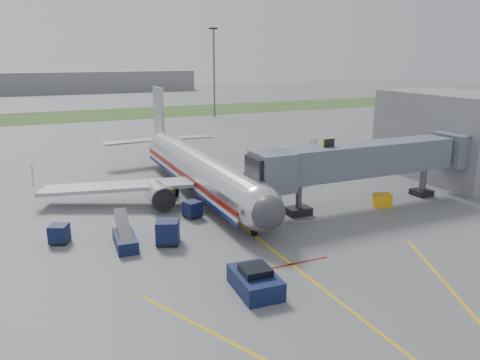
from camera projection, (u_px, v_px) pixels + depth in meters
name	position (u px, v px, depth m)	size (l,w,h in m)	color
ground	(265.00, 244.00, 36.35)	(400.00, 400.00, 0.00)	#565659
grass_strip	(99.00, 115.00, 115.61)	(300.00, 25.00, 0.01)	#2D4C1E
apron_markings	(318.00, 285.00, 29.83)	(21.52, 50.00, 0.01)	gold
airliner	(199.00, 169.00, 49.09)	(32.10, 35.67, 10.25)	silver
jet_bridge	(361.00, 161.00, 44.71)	(25.30, 4.00, 6.90)	slate
terminal	(451.00, 135.00, 55.79)	(10.00, 16.00, 10.00)	slate
light_mast_right	(214.00, 71.00, 109.55)	(2.00, 0.44, 20.40)	#595B60
distant_terminal	(41.00, 83.00, 181.06)	(120.00, 14.00, 8.00)	slate
pushback_tug	(255.00, 281.00, 28.96)	(2.60, 4.03, 1.63)	black
baggage_cart_a	(192.00, 209.00, 42.21)	(1.78, 1.78, 1.50)	black
baggage_cart_b	(59.00, 234.00, 36.39)	(1.84, 1.84, 1.49)	black
baggage_cart_c	(168.00, 232.00, 36.20)	(2.29, 2.29, 1.90)	black
belt_loader	(125.00, 239.00, 35.79)	(1.72, 4.72, 2.27)	black
ground_power_cart	(382.00, 200.00, 45.22)	(1.86, 1.49, 1.30)	#DCA10C
ramp_worker	(173.00, 190.00, 47.99)	(0.63, 0.42, 1.74)	#97CF18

